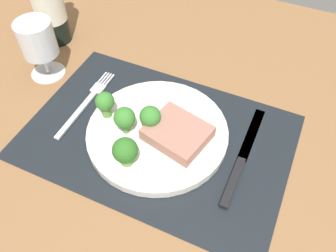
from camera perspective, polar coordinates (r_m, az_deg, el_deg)
The scene contains 12 objects.
ground_plane at distance 65.69cm, azimuth -1.68°, elevation -2.51°, with size 140.00×110.00×3.00cm, color brown.
placemat at distance 64.38cm, azimuth -1.71°, elevation -1.62°, with size 47.63×32.09×0.30cm, color black.
plate at distance 63.63cm, azimuth -1.73°, elevation -1.10°, with size 25.58×25.58×1.60cm, color silver.
steak at distance 60.85cm, azimuth 1.41°, elevation -1.40°, with size 10.23×8.75×2.35cm, color #9E6B5B.
broccoli_near_fork at distance 56.50cm, azimuth -6.98°, elevation -4.06°, with size 4.25×4.25×5.66cm.
broccoli_front_edge at distance 60.69cm, azimuth -7.08°, elevation 1.24°, with size 3.80×3.80×5.48cm.
broccoli_center at distance 61.34cm, azimuth -2.76°, elevation 1.73°, with size 3.80×3.80×5.02cm.
broccoli_near_steak at distance 63.94cm, azimuth -10.21°, elevation 3.75°, with size 3.49×3.49×5.37cm.
fork at distance 71.15cm, azimuth -13.14°, elevation 3.73°, with size 2.40×19.20×0.50cm.
knife at distance 61.75cm, azimuth 11.74°, elevation -5.71°, with size 1.80×23.00×0.80cm.
wine_bottle at distance 84.18cm, azimuth -19.13°, elevation 18.86°, with size 6.82×6.82×27.43cm.
wine_glass at distance 75.74cm, azimuth -20.40°, elevation 12.67°, with size 7.20×7.20×12.52cm.
Camera 1 is at (18.16, -35.23, 50.88)cm, focal length 37.47 mm.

